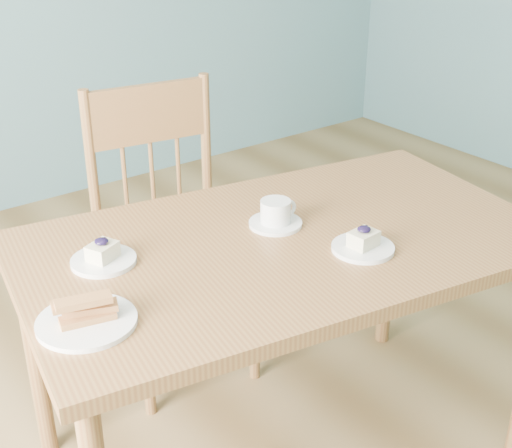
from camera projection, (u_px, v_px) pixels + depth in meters
name	position (u px, v px, depth m)	size (l,w,h in m)	color
room	(395.00, 18.00, 1.60)	(5.01, 5.01, 2.71)	olive
dining_table	(285.00, 262.00, 1.95)	(1.53, 1.03, 0.76)	brown
dining_chair	(171.00, 234.00, 2.46)	(0.53, 0.51, 1.02)	brown
cheesecake_plate_near	(363.00, 244.00, 1.85)	(0.16, 0.16, 0.07)	silver
cheesecake_plate_far	(103.00, 257.00, 1.79)	(0.16, 0.16, 0.07)	silver
coffee_cup	(276.00, 215.00, 1.97)	(0.15, 0.15, 0.07)	silver
biscotti_plate	(86.00, 316.00, 1.54)	(0.22, 0.22, 0.07)	silver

